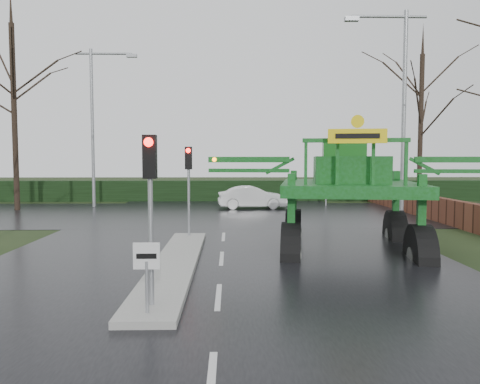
{
  "coord_description": "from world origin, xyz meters",
  "views": [
    {
      "loc": [
        0.26,
        -10.15,
        3.05
      ],
      "look_at": [
        0.58,
        4.87,
        2.0
      ],
      "focal_mm": 35.0,
      "sensor_mm": 36.0,
      "label": 1
    }
  ],
  "objects_px": {
    "traffic_signal_far": "(326,166)",
    "crop_sprayer": "(292,174)",
    "traffic_signal_mid": "(189,172)",
    "traffic_signal_near": "(150,183)",
    "keep_left_sign": "(147,266)",
    "street_light_left_far": "(97,113)",
    "white_sedan": "(252,209)",
    "street_light_right": "(398,97)"
  },
  "relations": [
    {
      "from": "traffic_signal_near",
      "to": "white_sedan",
      "type": "xyz_separation_m",
      "value": [
        2.93,
        19.56,
        -2.59
      ]
    },
    {
      "from": "traffic_signal_far",
      "to": "street_light_left_far",
      "type": "relative_size",
      "value": 0.35
    },
    {
      "from": "traffic_signal_far",
      "to": "white_sedan",
      "type": "distance_m",
      "value": 5.7
    },
    {
      "from": "traffic_signal_far",
      "to": "street_light_right",
      "type": "height_order",
      "value": "street_light_right"
    },
    {
      "from": "street_light_left_far",
      "to": "white_sedan",
      "type": "height_order",
      "value": "street_light_left_far"
    },
    {
      "from": "traffic_signal_near",
      "to": "street_light_right",
      "type": "height_order",
      "value": "street_light_right"
    },
    {
      "from": "street_light_right",
      "to": "traffic_signal_mid",
      "type": "bearing_deg",
      "value": -154.6
    },
    {
      "from": "white_sedan",
      "to": "traffic_signal_near",
      "type": "bearing_deg",
      "value": 167.2
    },
    {
      "from": "traffic_signal_mid",
      "to": "white_sedan",
      "type": "relative_size",
      "value": 0.84
    },
    {
      "from": "traffic_signal_near",
      "to": "street_light_left_far",
      "type": "height_order",
      "value": "street_light_left_far"
    },
    {
      "from": "street_light_left_far",
      "to": "traffic_signal_far",
      "type": "bearing_deg",
      "value": 0.03
    },
    {
      "from": "crop_sprayer",
      "to": "traffic_signal_near",
      "type": "bearing_deg",
      "value": -113.21
    },
    {
      "from": "keep_left_sign",
      "to": "street_light_right",
      "type": "xyz_separation_m",
      "value": [
        9.49,
        13.5,
        4.93
      ]
    },
    {
      "from": "traffic_signal_near",
      "to": "traffic_signal_far",
      "type": "relative_size",
      "value": 1.0
    },
    {
      "from": "traffic_signal_far",
      "to": "street_light_left_far",
      "type": "xyz_separation_m",
      "value": [
        -14.69,
        -0.01,
        3.4
      ]
    },
    {
      "from": "traffic_signal_far",
      "to": "traffic_signal_mid",
      "type": "bearing_deg",
      "value": 58.07
    },
    {
      "from": "street_light_left_far",
      "to": "white_sedan",
      "type": "xyz_separation_m",
      "value": [
        9.83,
        -1.45,
        -5.99
      ]
    },
    {
      "from": "traffic_signal_near",
      "to": "white_sedan",
      "type": "bearing_deg",
      "value": 81.47
    },
    {
      "from": "keep_left_sign",
      "to": "street_light_right",
      "type": "height_order",
      "value": "street_light_right"
    },
    {
      "from": "crop_sprayer",
      "to": "white_sedan",
      "type": "bearing_deg",
      "value": 101.21
    },
    {
      "from": "traffic_signal_far",
      "to": "white_sedan",
      "type": "relative_size",
      "value": 0.84
    },
    {
      "from": "keep_left_sign",
      "to": "street_light_left_far",
      "type": "height_order",
      "value": "street_light_left_far"
    },
    {
      "from": "street_light_left_far",
      "to": "keep_left_sign",
      "type": "bearing_deg",
      "value": -72.22
    },
    {
      "from": "traffic_signal_mid",
      "to": "crop_sprayer",
      "type": "bearing_deg",
      "value": -39.12
    },
    {
      "from": "traffic_signal_mid",
      "to": "keep_left_sign",
      "type": "bearing_deg",
      "value": -90.0
    },
    {
      "from": "traffic_signal_mid",
      "to": "crop_sprayer",
      "type": "xyz_separation_m",
      "value": [
        3.52,
        -2.86,
        -0.0
      ]
    },
    {
      "from": "white_sedan",
      "to": "traffic_signal_far",
      "type": "bearing_deg",
      "value": -77.61
    },
    {
      "from": "traffic_signal_far",
      "to": "crop_sprayer",
      "type": "relative_size",
      "value": 0.36
    },
    {
      "from": "street_light_left_far",
      "to": "crop_sprayer",
      "type": "distance_m",
      "value": 18.88
    },
    {
      "from": "traffic_signal_near",
      "to": "traffic_signal_mid",
      "type": "relative_size",
      "value": 1.0
    },
    {
      "from": "traffic_signal_mid",
      "to": "crop_sprayer",
      "type": "relative_size",
      "value": 0.36
    },
    {
      "from": "keep_left_sign",
      "to": "white_sedan",
      "type": "height_order",
      "value": "keep_left_sign"
    },
    {
      "from": "traffic_signal_near",
      "to": "keep_left_sign",
      "type": "bearing_deg",
      "value": -90.0
    },
    {
      "from": "traffic_signal_far",
      "to": "street_light_right",
      "type": "relative_size",
      "value": 0.35
    },
    {
      "from": "traffic_signal_far",
      "to": "white_sedan",
      "type": "height_order",
      "value": "traffic_signal_far"
    },
    {
      "from": "street_light_right",
      "to": "street_light_left_far",
      "type": "bearing_deg",
      "value": 153.98
    },
    {
      "from": "traffic_signal_far",
      "to": "white_sedan",
      "type": "xyz_separation_m",
      "value": [
        -4.87,
        -1.46,
        -2.59
      ]
    },
    {
      "from": "street_light_left_far",
      "to": "crop_sprayer",
      "type": "bearing_deg",
      "value": -55.88
    },
    {
      "from": "street_light_right",
      "to": "crop_sprayer",
      "type": "xyz_separation_m",
      "value": [
        -5.97,
        -7.37,
        -3.4
      ]
    },
    {
      "from": "traffic_signal_mid",
      "to": "traffic_signal_far",
      "type": "height_order",
      "value": "same"
    },
    {
      "from": "keep_left_sign",
      "to": "crop_sprayer",
      "type": "height_order",
      "value": "crop_sprayer"
    },
    {
      "from": "street_light_right",
      "to": "white_sedan",
      "type": "bearing_deg",
      "value": 135.04
    }
  ]
}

